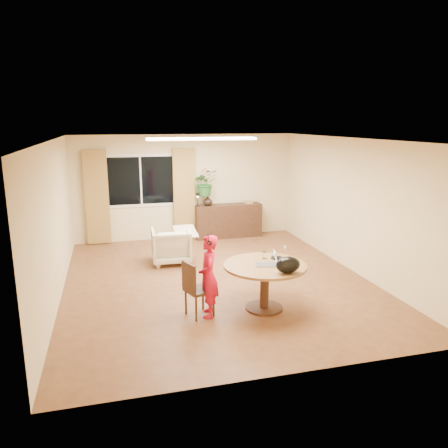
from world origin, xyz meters
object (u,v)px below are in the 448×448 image
at_px(sideboard, 228,221).
at_px(child, 208,276).
at_px(dining_chair, 199,288).
at_px(armchair, 171,246).
at_px(dining_table, 265,274).

bearing_deg(sideboard, child, -108.97).
height_order(dining_chair, armchair, dining_chair).
bearing_deg(dining_chair, child, -35.50).
bearing_deg(armchair, child, 96.50).
relative_size(dining_table, child, 1.03).
distance_m(armchair, sideboard, 2.44).
relative_size(armchair, sideboard, 0.48).
bearing_deg(sideboard, dining_chair, -110.65).
height_order(child, sideboard, child).
distance_m(dining_table, armchair, 2.93).
xyz_separation_m(dining_chair, child, (0.13, -0.04, 0.20)).
xyz_separation_m(dining_chair, armchair, (-0.06, 2.68, -0.07)).
bearing_deg(child, armchair, -166.06).
distance_m(dining_table, sideboard, 4.48).
relative_size(dining_table, sideboard, 0.77).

